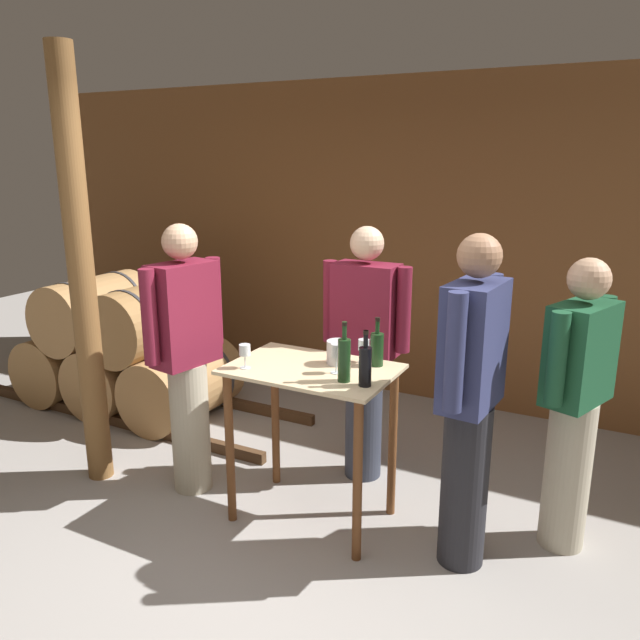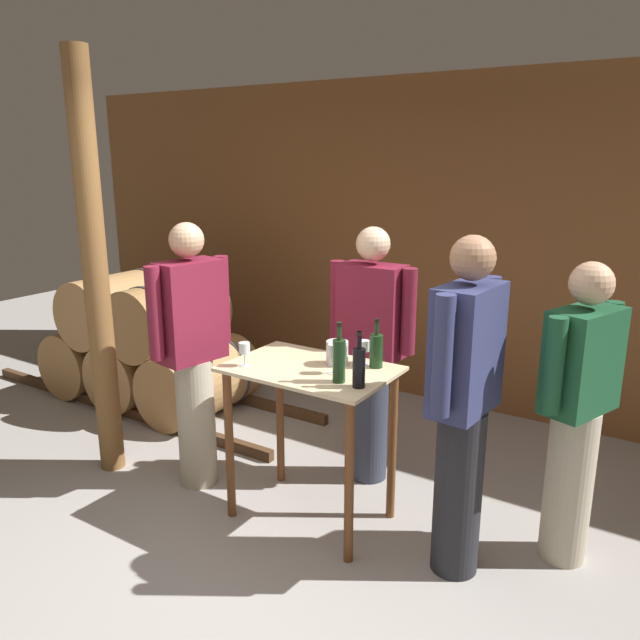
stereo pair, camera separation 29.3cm
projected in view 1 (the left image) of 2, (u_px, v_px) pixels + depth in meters
name	position (u px, v px, depth m)	size (l,w,h in m)	color
ground_plane	(269.00, 587.00, 3.10)	(14.00, 14.00, 0.00)	#9E9993
back_wall	(446.00, 245.00, 5.14)	(8.40, 0.05, 2.70)	brown
barrel_rack	(124.00, 351.00, 5.22)	(3.21, 0.90, 1.10)	#4C331E
tasting_table	(312.00, 404.00, 3.52)	(0.92, 0.62, 0.93)	beige
wooden_post	(82.00, 277.00, 3.83)	(0.16, 0.16, 2.70)	brown
wine_bottle_far_left	(344.00, 359.00, 3.22)	(0.07, 0.07, 0.32)	#193819
wine_bottle_left	(377.00, 348.00, 3.47)	(0.07, 0.07, 0.28)	#193819
wine_bottle_center	(365.00, 365.00, 3.16)	(0.07, 0.07, 0.29)	black
wine_glass_near_left	(245.00, 351.00, 3.43)	(0.06, 0.06, 0.14)	silver
wine_glass_near_center	(336.00, 352.00, 3.34)	(0.06, 0.06, 0.16)	silver
wine_glass_near_right	(364.00, 346.00, 3.53)	(0.06, 0.06, 0.14)	silver
ice_bucket	(338.00, 352.00, 3.51)	(0.12, 0.12, 0.14)	silver
person_host	(365.00, 349.00, 3.96)	(0.59, 0.24, 1.66)	#333847
person_visitor_with_scarf	(470.00, 398.00, 3.07)	(0.25, 0.59, 1.73)	#232328
person_visitor_bearded	(186.00, 355.00, 3.80)	(0.29, 0.58, 1.69)	#B7AD93
person_visitor_near_door	(575.00, 402.00, 3.23)	(0.34, 0.56, 1.59)	#B7AD93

